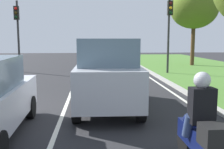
# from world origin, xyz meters

# --- Properties ---
(ground_plane) EXTENTS (60.00, 60.00, 0.00)m
(ground_plane) POSITION_xyz_m (0.00, 14.00, 0.00)
(ground_plane) COLOR #262628
(lane_line_center) EXTENTS (0.12, 32.00, 0.01)m
(lane_line_center) POSITION_xyz_m (-0.70, 14.00, 0.00)
(lane_line_center) COLOR silver
(lane_line_center) RESTS_ON ground
(lane_line_right_edge) EXTENTS (0.12, 32.00, 0.01)m
(lane_line_right_edge) POSITION_xyz_m (3.60, 14.00, 0.00)
(lane_line_right_edge) COLOR silver
(lane_line_right_edge) RESTS_ON ground
(curb_right) EXTENTS (0.24, 48.00, 0.12)m
(curb_right) POSITION_xyz_m (4.10, 14.00, 0.06)
(curb_right) COLOR #9E9B93
(curb_right) RESTS_ON ground
(car_suv_ahead) EXTENTS (2.06, 4.55, 2.28)m
(car_suv_ahead) POSITION_xyz_m (0.68, 9.21, 1.17)
(car_suv_ahead) COLOR #B7BABF
(car_suv_ahead) RESTS_ON ground
(motorcycle) EXTENTS (0.40, 1.90, 1.01)m
(motorcycle) POSITION_xyz_m (2.00, 4.83, 0.57)
(motorcycle) COLOR #0C143F
(motorcycle) RESTS_ON ground
(rider_person) EXTENTS (0.50, 0.40, 1.16)m
(rider_person) POSITION_xyz_m (2.00, 4.88, 1.19)
(rider_person) COLOR black
(rider_person) RESTS_ON ground
(traffic_light_near_right) EXTENTS (0.32, 0.50, 4.92)m
(traffic_light_near_right) POSITION_xyz_m (5.14, 17.53, 3.31)
(traffic_light_near_right) COLOR #2D2D2D
(traffic_light_near_right) RESTS_ON ground
(traffic_light_overhead_left) EXTENTS (0.32, 0.50, 4.82)m
(traffic_light_overhead_left) POSITION_xyz_m (-4.79, 19.26, 3.19)
(traffic_light_overhead_left) COLOR #2D2D2D
(traffic_light_overhead_left) RESTS_ON ground
(tree_roadside_far) EXTENTS (3.90, 3.90, 6.42)m
(tree_roadside_far) POSITION_xyz_m (8.66, 22.50, 4.74)
(tree_roadside_far) COLOR #4C331E
(tree_roadside_far) RESTS_ON ground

